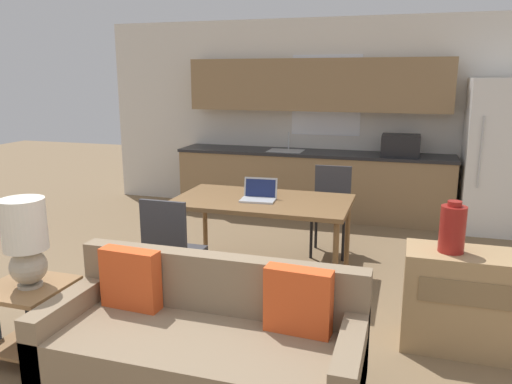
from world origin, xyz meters
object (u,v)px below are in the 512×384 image
object	(u,v)px
couch	(205,341)
dining_chair_near_left	(171,247)
laptop	(259,195)
credenza	(473,302)
refrigerator	(495,157)
table_lamp	(26,239)
dining_table	(262,205)
dining_chair_far_right	(331,206)
vase	(452,228)
side_table	(29,309)

from	to	relation	value
couch	dining_chair_near_left	bearing A→B (deg)	125.87
laptop	credenza	bearing A→B (deg)	-29.02
refrigerator	laptop	bearing A→B (deg)	-135.73
credenza	dining_chair_near_left	size ratio (longest dim) A/B	1.00
couch	table_lamp	distance (m)	1.36
laptop	couch	bearing A→B (deg)	-88.12
refrigerator	dining_table	bearing A→B (deg)	-135.74
dining_chair_far_right	laptop	size ratio (longest dim) A/B	2.82
vase	dining_chair_near_left	world-z (taller)	vase
couch	vase	bearing A→B (deg)	34.39
couch	refrigerator	bearing A→B (deg)	62.56
couch	laptop	world-z (taller)	laptop
table_lamp	laptop	xyz separation A→B (m)	(1.04, 1.87, -0.05)
vase	laptop	world-z (taller)	vase
vase	dining_chair_near_left	distance (m)	2.19
table_lamp	dining_chair_far_right	bearing A→B (deg)	60.07
side_table	credenza	size ratio (longest dim) A/B	0.57
couch	dining_table	bearing A→B (deg)	95.66
dining_table	credenza	distance (m)	2.03
dining_chair_near_left	dining_chair_far_right	bearing A→B (deg)	-120.95
side_table	vase	size ratio (longest dim) A/B	1.49
vase	dining_chair_near_left	xyz separation A→B (m)	(-2.16, 0.00, -0.36)
vase	laptop	size ratio (longest dim) A/B	1.07
refrigerator	couch	xyz separation A→B (m)	(-2.15, -4.13, -0.62)
dining_chair_far_right	dining_chair_near_left	bearing A→B (deg)	-122.98
dining_chair_near_left	table_lamp	bearing A→B (deg)	63.00
side_table	vase	world-z (taller)	vase
table_lamp	dining_chair_far_right	distance (m)	3.21
refrigerator	table_lamp	size ratio (longest dim) A/B	3.15
table_lamp	credenza	distance (m)	3.09
dining_chair_far_right	side_table	bearing A→B (deg)	-122.13
side_table	table_lamp	distance (m)	0.51
laptop	side_table	bearing A→B (deg)	-124.47
vase	dining_table	bearing A→B (deg)	151.71
refrigerator	couch	world-z (taller)	refrigerator
vase	credenza	bearing A→B (deg)	5.96
table_lamp	dining_chair_far_right	world-z (taller)	table_lamp
side_table	dining_chair_near_left	world-z (taller)	dining_chair_near_left
dining_table	credenza	size ratio (longest dim) A/B	1.74
side_table	table_lamp	xyz separation A→B (m)	(0.03, -0.00, 0.50)
refrigerator	laptop	distance (m)	3.29
couch	laptop	xyz separation A→B (m)	(-0.21, 1.84, 0.49)
refrigerator	side_table	bearing A→B (deg)	-129.48
side_table	credenza	xyz separation A→B (m)	(2.90, 1.03, -0.01)
dining_chair_far_right	laptop	world-z (taller)	laptop
refrigerator	laptop	world-z (taller)	refrigerator
couch	dining_chair_far_right	world-z (taller)	dining_chair_far_right
dining_table	side_table	size ratio (longest dim) A/B	3.06
dining_chair_near_left	credenza	bearing A→B (deg)	-179.25
credenza	laptop	size ratio (longest dim) A/B	2.81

